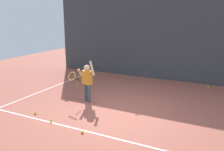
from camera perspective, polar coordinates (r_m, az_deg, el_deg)
ground_plane at (r=7.06m, az=2.04°, el=-8.74°), size 20.00×20.00×0.00m
court_line_baseline at (r=5.95m, az=-3.76°, el=-13.39°), size 9.00×0.05×0.00m
court_line_sideline at (r=9.65m, az=-14.23°, el=-2.80°), size 0.05×9.00×0.00m
back_fence_windscreen at (r=10.53m, az=11.95°, el=9.19°), size 10.19×0.08×3.78m
fence_post_0 at (r=12.77m, az=-10.25°, el=10.44°), size 0.09×0.09×3.93m
fence_post_1 at (r=11.46m, az=-0.14°, el=10.26°), size 0.09×0.09×3.93m
fence_post_2 at (r=10.58m, az=12.05°, el=9.62°), size 0.09×0.09×3.93m
tennis_player at (r=7.77m, az=-5.98°, el=-1.00°), size 0.78×0.57×1.35m
tennis_ball_0 at (r=10.05m, az=21.55°, el=-2.52°), size 0.07×0.07×0.07m
tennis_ball_2 at (r=5.98m, az=-6.95°, el=-12.96°), size 0.07×0.07×0.07m
tennis_ball_3 at (r=9.80m, az=-8.14°, el=-2.05°), size 0.07×0.07×0.07m
tennis_ball_5 at (r=11.22m, az=-5.54°, el=0.11°), size 0.07×0.07×0.07m
tennis_ball_7 at (r=7.30m, az=-17.47°, el=-8.36°), size 0.07×0.07×0.07m
tennis_ball_8 at (r=6.70m, az=-14.08°, el=-10.22°), size 0.07×0.07×0.07m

